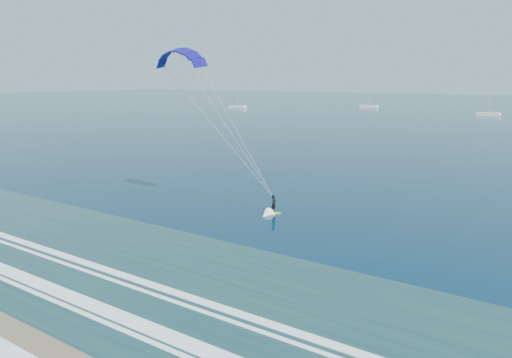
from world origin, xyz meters
The scene contains 5 objects.
ground centered at (0.00, 0.00, 0.00)m, with size 900.00×900.00×0.00m, color #072D3F.
kitesurfer_rig centered at (-6.22, 26.05, 9.13)m, with size 12.70×6.63×17.60m.
sailboat_0 centered at (-105.49, 169.22, 0.69)m, with size 9.40×2.40×12.69m.
sailboat_1 centered at (-54.35, 207.70, 0.69)m, with size 9.01×2.40×12.33m.
sailboat_2 centered at (0.83, 183.49, 0.68)m, with size 7.99×2.40×11.18m.
Camera 1 is at (20.98, -10.55, 13.55)m, focal length 32.00 mm.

